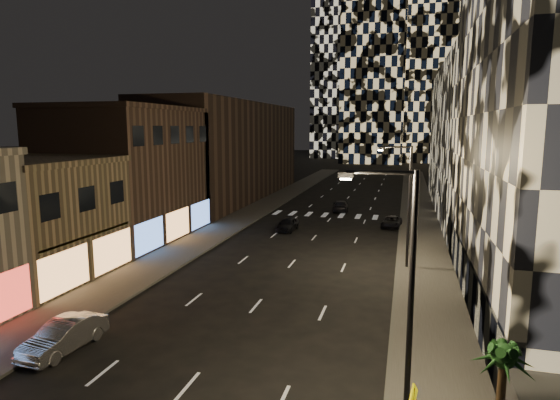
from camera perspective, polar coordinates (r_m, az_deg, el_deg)
The scene contains 16 objects.
sidewalk_left at distance 58.97m, azimuth -3.16°, elevation -1.32°, with size 4.00×120.00×0.15m, color #47443F.
sidewalk_right at distance 56.09m, azimuth 16.65°, elevation -2.21°, with size 4.00×120.00×0.15m, color #47443F.
curb_left at distance 58.35m, azimuth -1.20°, elevation -1.42°, with size 0.20×120.00×0.15m, color #4C4C47.
curb_right at distance 56.07m, azimuth 14.50°, elevation -2.13°, with size 0.20×120.00×0.15m, color #4C4C47.
retail_tan at distance 36.90m, azimuth -28.48°, elevation -2.33°, with size 10.00×10.00×8.00m, color #836C4E.
retail_brown at distance 46.35m, azimuth -18.01°, elevation 2.88°, with size 10.00×15.00×12.00m, color #4C362B.
retail_filler_left at distance 69.92m, azimuth -6.10°, elevation 5.95°, with size 10.00×40.00×14.00m, color #4C362B.
midrise_base at distance 31.18m, azimuth 22.13°, elevation -8.53°, with size 0.60×25.00×3.00m, color #383838.
midrise_filler_right at distance 63.21m, azimuth 26.02°, elevation 6.62°, with size 16.00×40.00×18.00m, color #232326.
streetlight_near at distance 15.94m, azimuth 14.85°, elevation -10.14°, with size 2.55×0.25×9.00m.
streetlight_far at distance 35.47m, azimuth 15.11°, elevation 0.25°, with size 2.55×0.25×9.00m.
car_silver_parked at distance 25.12m, azimuth -24.84°, elevation -14.79°, with size 1.55×4.45×1.47m, color #A0A0A5.
car_dark_midlane at distance 47.78m, azimuth 0.91°, elevation -2.98°, with size 1.61×3.99×1.36m, color black.
car_dark_oncoming at distance 59.40m, azimuth 7.41°, elevation -0.72°, with size 1.89×4.66×1.35m, color black.
car_dark_rightlane at distance 50.85m, azimuth 13.43°, elevation -2.63°, with size 1.87×4.05×1.13m, color black.
palm_tree at distance 16.16m, azimuth 25.55°, elevation -17.73°, with size 2.05×2.00×4.01m.
Camera 1 is at (8.28, -5.10, 10.45)m, focal length 30.00 mm.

